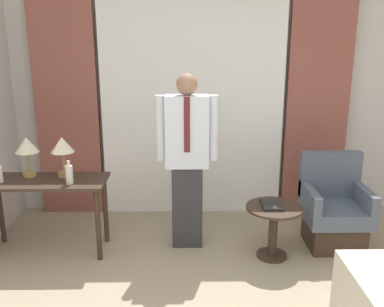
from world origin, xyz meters
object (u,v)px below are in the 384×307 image
object	(u,v)px
table_lamp_left	(27,148)
book	(272,205)
person	(187,155)
side_table	(273,223)
desk	(45,192)
armchair	(334,213)
table_lamp_right	(62,147)
bottle_by_lamp	(69,174)

from	to	relation	value
table_lamp_left	book	xyz separation A→B (m)	(2.34, -0.26, -0.50)
person	book	size ratio (longest dim) A/B	6.88
person	side_table	world-z (taller)	person
desk	armchair	bearing A→B (deg)	2.00
table_lamp_left	book	world-z (taller)	table_lamp_left
table_lamp_left	side_table	bearing A→B (deg)	-6.50
book	desk	bearing A→B (deg)	176.20
table_lamp_left	book	distance (m)	2.41
table_lamp_right	bottle_by_lamp	bearing A→B (deg)	-64.20
table_lamp_left	bottle_by_lamp	bearing A→B (deg)	-26.65
desk	table_lamp_right	world-z (taller)	table_lamp_right
armchair	desk	bearing A→B (deg)	-178.00
table_lamp_right	side_table	bearing A→B (deg)	-7.59
table_lamp_left	book	bearing A→B (deg)	-6.36
table_lamp_left	armchair	size ratio (longest dim) A/B	0.42
armchair	book	bearing A→B (deg)	-160.44
person	side_table	size ratio (longest dim) A/B	3.26
person	bottle_by_lamp	bearing A→B (deg)	-168.97
table_lamp_right	person	xyz separation A→B (m)	(1.20, -0.01, -0.08)
person	side_table	distance (m)	1.05
desk	side_table	distance (m)	2.22
desk	person	xyz separation A→B (m)	(1.37, 0.10, 0.33)
person	table_lamp_left	bearing A→B (deg)	179.50
armchair	book	xyz separation A→B (m)	(-0.69, -0.24, 0.19)
side_table	book	world-z (taller)	book
table_lamp_left	desk	bearing A→B (deg)	-34.34
table_lamp_right	book	distance (m)	2.08
table_lamp_right	side_table	size ratio (longest dim) A/B	0.73
side_table	table_lamp_left	bearing A→B (deg)	173.50
person	side_table	bearing A→B (deg)	-17.32
desk	armchair	distance (m)	2.87
table_lamp_right	book	size ratio (longest dim) A/B	1.55
table_lamp_right	bottle_by_lamp	distance (m)	0.32
bottle_by_lamp	desk	bearing A→B (deg)	158.63
table_lamp_right	book	bearing A→B (deg)	-7.44
desk	side_table	world-z (taller)	desk
desk	bottle_by_lamp	size ratio (longest dim) A/B	5.34
desk	table_lamp_left	distance (m)	0.46
book	table_lamp_left	bearing A→B (deg)	173.64
armchair	book	world-z (taller)	armchair
book	armchair	bearing A→B (deg)	19.56
desk	book	xyz separation A→B (m)	(2.17, -0.14, -0.09)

